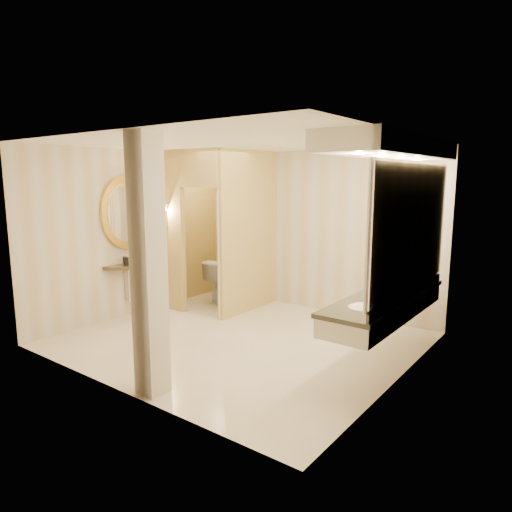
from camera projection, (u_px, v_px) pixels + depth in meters
The scene contains 16 objects.
floor at pixel (240, 339), 6.43m from camera, with size 4.50×4.50×0.00m, color white.
ceiling at pixel (238, 143), 5.98m from camera, with size 4.50×4.50×0.00m, color white.
wall_back at pixel (313, 231), 7.78m from camera, with size 4.50×0.02×2.70m, color beige.
wall_front at pixel (115, 267), 4.63m from camera, with size 4.50×0.02×2.70m, color beige.
wall_left at pixel (133, 233), 7.54m from camera, with size 0.02×4.00×2.70m, color beige.
wall_right at pixel (402, 263), 4.87m from camera, with size 0.02×4.00×2.70m, color beige.
toilet_closet at pixel (223, 230), 7.63m from camera, with size 1.50×1.55×2.70m.
wall_sconce at pixel (166, 209), 7.62m from camera, with size 0.14×0.14×0.42m.
vanity at pixel (391, 232), 5.27m from camera, with size 0.75×2.56×2.09m.
console_shelf at pixel (126, 235), 7.38m from camera, with size 0.90×0.90×1.90m.
pillar at pixel (149, 267), 4.62m from camera, with size 0.27×0.27×2.70m, color beige.
tissue_box at pixel (128, 261), 7.30m from camera, with size 0.13×0.13×0.13m, color black.
toilet at pixel (225, 280), 8.41m from camera, with size 0.44×0.76×0.78m, color white.
soap_bottle_a at pixel (384, 284), 5.67m from camera, with size 0.06×0.07×0.14m, color beige.
soap_bottle_b at pixel (390, 285), 5.63m from camera, with size 0.09×0.09×0.12m, color silver.
soap_bottle_c at pixel (378, 285), 5.41m from camera, with size 0.09×0.09×0.23m, color #C6B28C.
Camera 1 is at (3.88, -4.77, 2.23)m, focal length 32.00 mm.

